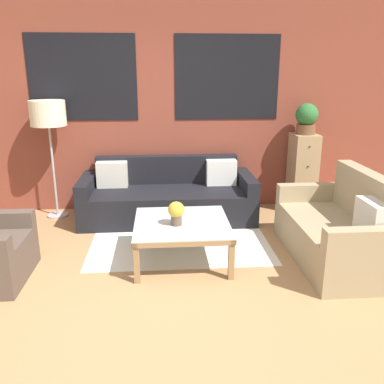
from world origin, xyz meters
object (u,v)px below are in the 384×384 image
(settee_vintage, at_px, (339,232))
(floor_lamp, at_px, (48,117))
(couch_dark, at_px, (168,198))
(coffee_table, at_px, (182,227))
(drawer_cabinet, at_px, (302,172))
(potted_plant, at_px, (307,118))
(flower_vase, at_px, (176,212))

(settee_vintage, bearing_deg, floor_lamp, 153.94)
(couch_dark, distance_m, settee_vintage, 2.22)
(couch_dark, xyz_separation_m, settee_vintage, (1.73, -1.40, 0.03))
(settee_vintage, height_order, coffee_table, settee_vintage)
(coffee_table, height_order, drawer_cabinet, drawer_cabinet)
(potted_plant, bearing_deg, drawer_cabinet, -90.00)
(coffee_table, bearing_deg, potted_plant, 40.30)
(drawer_cabinet, distance_m, potted_plant, 0.75)
(couch_dark, bearing_deg, settee_vintage, -38.91)
(coffee_table, height_order, floor_lamp, floor_lamp)
(potted_plant, bearing_deg, couch_dark, -173.67)
(settee_vintage, relative_size, coffee_table, 1.61)
(couch_dark, distance_m, flower_vase, 1.39)
(floor_lamp, bearing_deg, couch_dark, -6.87)
(couch_dark, relative_size, potted_plant, 5.47)
(settee_vintage, bearing_deg, couch_dark, 141.09)
(couch_dark, xyz_separation_m, potted_plant, (1.87, 0.21, 1.00))
(potted_plant, bearing_deg, floor_lamp, -179.52)
(settee_vintage, distance_m, drawer_cabinet, 1.63)
(drawer_cabinet, height_order, potted_plant, potted_plant)
(couch_dark, xyz_separation_m, floor_lamp, (-1.49, 0.18, 1.06))
(floor_lamp, bearing_deg, drawer_cabinet, 0.48)
(flower_vase, bearing_deg, couch_dark, 92.53)
(coffee_table, relative_size, flower_vase, 3.97)
(coffee_table, bearing_deg, settee_vintage, -4.03)
(floor_lamp, bearing_deg, potted_plant, 0.48)
(settee_vintage, xyz_separation_m, floor_lamp, (-3.22, 1.58, 1.02))
(floor_lamp, distance_m, flower_vase, 2.32)
(potted_plant, relative_size, flower_vase, 1.70)
(settee_vintage, relative_size, floor_lamp, 1.00)
(couch_dark, height_order, floor_lamp, floor_lamp)
(potted_plant, xyz_separation_m, flower_vase, (-1.81, -1.57, -0.72))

